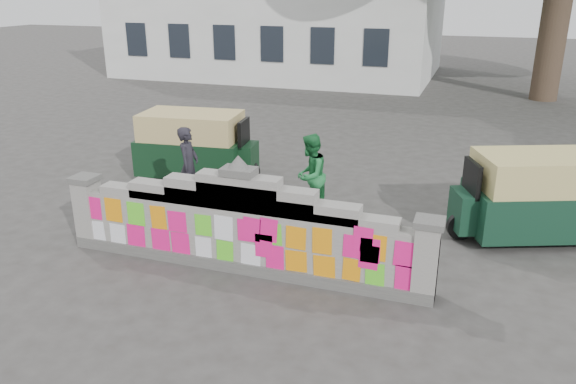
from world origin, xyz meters
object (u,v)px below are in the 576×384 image
Objects in this scene: cyclist_rider at (190,177)px; cyclist_bike at (191,193)px; rickshaw_right at (536,196)px; pedestrian at (310,176)px; rickshaw_left at (195,145)px.

cyclist_bike is at bearing -0.00° from cyclist_rider.
cyclist_rider is 6.74m from rickshaw_right.
pedestrian reaches higher than rickshaw_left.
pedestrian is at bearing -17.89° from rickshaw_right.
pedestrian is 0.57× the size of rickshaw_right.
pedestrian is at bearing -28.75° from rickshaw_left.
rickshaw_right is at bearing 97.91° from pedestrian.
rickshaw_left is at bearing -29.82° from rickshaw_right.
rickshaw_left is (-3.37, 1.38, -0.01)m from pedestrian.
cyclist_rider is at bearing -71.42° from rickshaw_left.
cyclist_bike is 0.60× the size of rickshaw_left.
rickshaw_left reaches higher than cyclist_rider.
rickshaw_left is at bearing 16.55° from cyclist_rider.
rickshaw_left is (-1.00, 2.16, 0.04)m from cyclist_rider.
cyclist_rider is 0.94× the size of pedestrian.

